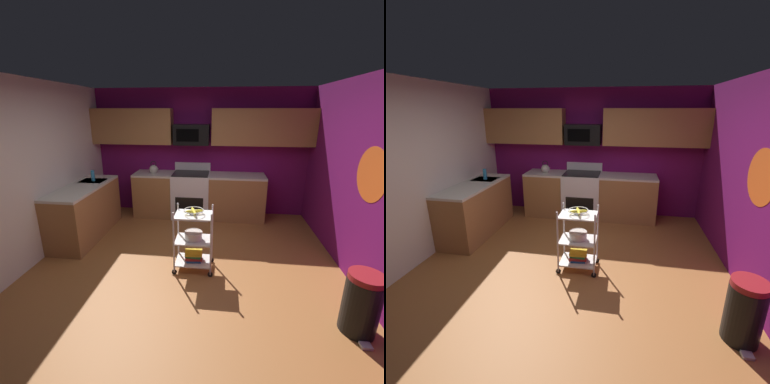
{
  "view_description": "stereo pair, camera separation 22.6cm",
  "coord_description": "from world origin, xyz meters",
  "views": [
    {
      "loc": [
        0.48,
        -3.1,
        2.17
      ],
      "look_at": [
        0.06,
        0.45,
        1.05
      ],
      "focal_mm": 24.54,
      "sensor_mm": 36.0,
      "label": 1
    },
    {
      "loc": [
        0.71,
        -3.06,
        2.17
      ],
      "look_at": [
        0.06,
        0.45,
        1.05
      ],
      "focal_mm": 24.54,
      "sensor_mm": 36.0,
      "label": 2
    }
  ],
  "objects": [
    {
      "name": "floor",
      "position": [
        0.0,
        0.0,
        -0.02
      ],
      "size": [
        4.4,
        4.8,
        0.04
      ],
      "primitive_type": "cube",
      "color": "#995B2D",
      "rests_on": "ground"
    },
    {
      "name": "wall_back",
      "position": [
        0.0,
        2.43,
        1.3
      ],
      "size": [
        4.52,
        0.06,
        2.6
      ],
      "primitive_type": "cube",
      "color": "#6B1156",
      "rests_on": "ground"
    },
    {
      "name": "wall_left",
      "position": [
        -2.23,
        0.0,
        1.3
      ],
      "size": [
        0.06,
        4.8,
        2.6
      ],
      "primitive_type": "cube",
      "color": "silver",
      "rests_on": "ground"
    },
    {
      "name": "wall_right",
      "position": [
        2.23,
        0.0,
        1.3
      ],
      "size": [
        0.06,
        4.8,
        2.6
      ],
      "primitive_type": "cube",
      "color": "#6B1156",
      "rests_on": "ground"
    },
    {
      "name": "wall_flower_decal",
      "position": [
        2.2,
        0.09,
        1.45
      ],
      "size": [
        0.0,
        0.66,
        0.66
      ],
      "primitive_type": "cylinder",
      "rotation": [
        0.0,
        1.57,
        0.0
      ],
      "color": "#E5591E"
    },
    {
      "name": "counter_run",
      "position": [
        -0.73,
        1.67,
        0.46
      ],
      "size": [
        3.54,
        2.24,
        0.92
      ],
      "color": "#9E6B3D",
      "rests_on": "ground"
    },
    {
      "name": "oven_range",
      "position": [
        -0.16,
        2.1,
        0.48
      ],
      "size": [
        0.76,
        0.65,
        1.1
      ],
      "color": "white",
      "rests_on": "ground"
    },
    {
      "name": "upper_cabinets",
      "position": [
        0.04,
        2.23,
        1.85
      ],
      "size": [
        4.4,
        0.33,
        0.7
      ],
      "color": "#9E6B3D"
    },
    {
      "name": "microwave",
      "position": [
        -0.16,
        2.21,
        1.7
      ],
      "size": [
        0.7,
        0.39,
        0.4
      ],
      "color": "black"
    },
    {
      "name": "rolling_cart",
      "position": [
        0.12,
        0.15,
        0.45
      ],
      "size": [
        0.56,
        0.38,
        0.91
      ],
      "color": "silver",
      "rests_on": "ground"
    },
    {
      "name": "fruit_bowl",
      "position": [
        0.12,
        0.15,
        0.88
      ],
      "size": [
        0.27,
        0.27,
        0.07
      ],
      "color": "silver",
      "rests_on": "rolling_cart"
    },
    {
      "name": "mixing_bowl_large",
      "position": [
        0.11,
        0.15,
        0.52
      ],
      "size": [
        0.25,
        0.25,
        0.11
      ],
      "color": "silver",
      "rests_on": "rolling_cart"
    },
    {
      "name": "book_stack",
      "position": [
        0.12,
        0.15,
        0.2
      ],
      "size": [
        0.25,
        0.2,
        0.14
      ],
      "color": "#1E4C8C",
      "rests_on": "rolling_cart"
    },
    {
      "name": "kettle",
      "position": [
        -0.94,
        2.1,
        1.0
      ],
      "size": [
        0.21,
        0.18,
        0.26
      ],
      "color": "beige",
      "rests_on": "counter_run"
    },
    {
      "name": "dish_soap_bottle",
      "position": [
        -1.88,
        1.33,
        1.02
      ],
      "size": [
        0.06,
        0.06,
        0.2
      ],
      "primitive_type": "cylinder",
      "color": "#2D8CBF",
      "rests_on": "counter_run"
    },
    {
      "name": "trash_can",
      "position": [
        1.9,
        -0.76,
        0.33
      ],
      "size": [
        0.34,
        0.42,
        0.66
      ],
      "color": "black",
      "rests_on": "ground"
    }
  ]
}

